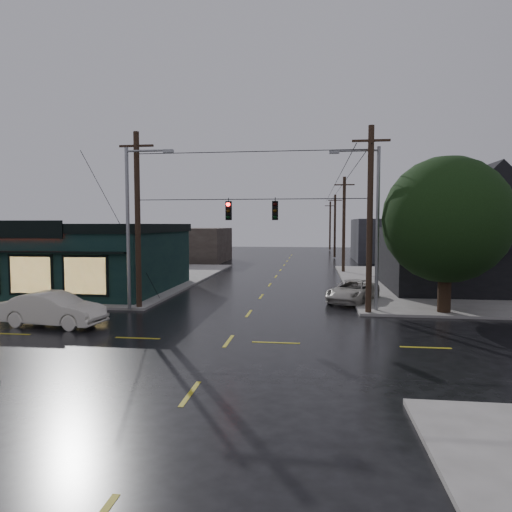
# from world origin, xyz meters

# --- Properties ---
(ground_plane) EXTENTS (160.00, 160.00, 0.00)m
(ground_plane) POSITION_xyz_m (0.00, 0.00, 0.00)
(ground_plane) COLOR black
(sidewalk_nw) EXTENTS (28.00, 28.00, 0.15)m
(sidewalk_nw) POSITION_xyz_m (-20.00, 20.00, 0.07)
(sidewalk_nw) COLOR gray
(sidewalk_nw) RESTS_ON ground
(pizza_shop) EXTENTS (16.30, 12.34, 4.90)m
(pizza_shop) POSITION_xyz_m (-15.00, 12.94, 2.56)
(pizza_shop) COLOR black
(pizza_shop) RESTS_ON ground
(ne_building) EXTENTS (12.60, 11.60, 8.75)m
(ne_building) POSITION_xyz_m (15.00, 17.00, 4.47)
(ne_building) COLOR black
(ne_building) RESTS_ON ground
(corner_tree) EXTENTS (6.81, 6.81, 8.42)m
(corner_tree) POSITION_xyz_m (10.59, 7.07, 5.15)
(corner_tree) COLOR black
(corner_tree) RESTS_ON ground
(utility_pole_nw) EXTENTS (2.00, 0.32, 10.15)m
(utility_pole_nw) POSITION_xyz_m (-6.50, 6.50, 0.00)
(utility_pole_nw) COLOR black
(utility_pole_nw) RESTS_ON ground
(utility_pole_ne) EXTENTS (2.00, 0.32, 10.15)m
(utility_pole_ne) POSITION_xyz_m (6.50, 6.50, 0.00)
(utility_pole_ne) COLOR black
(utility_pole_ne) RESTS_ON ground
(utility_pole_far_a) EXTENTS (2.00, 0.32, 9.65)m
(utility_pole_far_a) POSITION_xyz_m (6.50, 28.00, 0.00)
(utility_pole_far_a) COLOR black
(utility_pole_far_a) RESTS_ON ground
(utility_pole_far_b) EXTENTS (2.00, 0.32, 9.15)m
(utility_pole_far_b) POSITION_xyz_m (6.50, 48.00, 0.00)
(utility_pole_far_b) COLOR black
(utility_pole_far_b) RESTS_ON ground
(utility_pole_far_c) EXTENTS (2.00, 0.32, 9.15)m
(utility_pole_far_c) POSITION_xyz_m (6.50, 68.00, 0.00)
(utility_pole_far_c) COLOR black
(utility_pole_far_c) RESTS_ON ground
(span_signal_assembly) EXTENTS (13.00, 0.48, 1.23)m
(span_signal_assembly) POSITION_xyz_m (0.10, 6.50, 5.70)
(span_signal_assembly) COLOR black
(span_signal_assembly) RESTS_ON ground
(streetlight_nw) EXTENTS (5.40, 0.30, 9.15)m
(streetlight_nw) POSITION_xyz_m (-6.80, 5.80, 0.00)
(streetlight_nw) COLOR gray
(streetlight_nw) RESTS_ON ground
(streetlight_ne) EXTENTS (5.40, 0.30, 9.15)m
(streetlight_ne) POSITION_xyz_m (7.00, 7.20, 0.00)
(streetlight_ne) COLOR gray
(streetlight_ne) RESTS_ON ground
(bg_building_west) EXTENTS (12.00, 10.00, 4.40)m
(bg_building_west) POSITION_xyz_m (-14.00, 40.00, 2.20)
(bg_building_west) COLOR #332825
(bg_building_west) RESTS_ON ground
(bg_building_east) EXTENTS (14.00, 12.00, 5.60)m
(bg_building_east) POSITION_xyz_m (16.00, 45.00, 2.80)
(bg_building_east) COLOR #29292E
(bg_building_east) RESTS_ON ground
(sedan_cream) EXTENTS (5.15, 2.30, 1.64)m
(sedan_cream) POSITION_xyz_m (-8.92, 1.77, 0.82)
(sedan_cream) COLOR silver
(sedan_cream) RESTS_ON ground
(suv_silver) EXTENTS (4.05, 5.47, 1.38)m
(suv_silver) POSITION_xyz_m (6.00, 10.56, 0.69)
(suv_silver) COLOR #B5B0A7
(suv_silver) RESTS_ON ground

